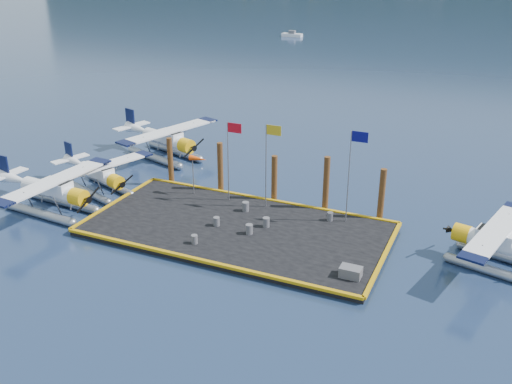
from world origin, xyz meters
TOP-DOWN VIEW (x-y plane):
  - ground at (0.00, 0.00)m, footprint 4000.00×4000.00m
  - dock at (0.00, 0.00)m, footprint 20.00×10.00m
  - dock_bumpers at (0.00, 0.00)m, footprint 20.25×10.25m
  - seaplane_a at (-13.42, -2.58)m, footprint 9.10×10.03m
  - seaplane_b at (-12.71, 1.77)m, footprint 8.25×8.78m
  - seaplane_c at (-12.19, 10.69)m, footprint 9.80×10.49m
  - seaplane_d at (16.37, 2.08)m, footprint 8.61×9.31m
  - drum_0 at (-1.32, -0.42)m, footprint 0.44×0.44m
  - drum_1 at (1.20, -0.61)m, footprint 0.47×0.47m
  - drum_2 at (1.81, 0.80)m, footprint 0.47×0.47m
  - drum_3 at (-1.42, -3.25)m, footprint 0.41×0.41m
  - drum_4 at (5.47, 3.49)m, footprint 0.43×0.43m
  - drum_5 at (-0.52, 2.52)m, footprint 0.49×0.49m
  - crate at (8.74, -3.14)m, footprint 1.23×0.82m
  - flagpole_red at (-2.29, 3.80)m, footprint 1.14×0.08m
  - flagpole_yellow at (0.70, 3.80)m, footprint 1.14×0.08m
  - flagpole_blue at (6.70, 3.80)m, footprint 1.14×0.08m
  - windsock at (-5.03, 3.80)m, footprint 1.40×0.44m
  - piling_0 at (-8.50, 5.40)m, footprint 0.44×0.44m
  - piling_1 at (-4.00, 5.40)m, footprint 0.44×0.44m
  - piling_2 at (0.50, 5.40)m, footprint 0.44×0.44m
  - piling_3 at (4.50, 5.40)m, footprint 0.44×0.44m
  - piling_4 at (8.50, 5.40)m, footprint 0.44×0.44m

SIDE VIEW (x-z plane):
  - ground at x=0.00m, z-range 0.00..0.00m
  - dock at x=0.00m, z-range 0.00..0.40m
  - dock_bumpers at x=0.00m, z-range 0.40..0.58m
  - drum_3 at x=-1.42m, z-range 0.40..0.98m
  - drum_4 at x=5.47m, z-range 0.40..1.00m
  - crate at x=8.74m, z-range 0.40..1.02m
  - drum_0 at x=-1.32m, z-range 0.40..1.02m
  - drum_2 at x=1.81m, z-range 0.40..1.06m
  - drum_1 at x=1.20m, z-range 0.40..1.06m
  - drum_5 at x=-0.52m, z-range 0.40..1.09m
  - seaplane_b at x=-12.71m, z-range -0.20..2.95m
  - seaplane_d at x=16.37m, z-range -0.21..3.09m
  - seaplane_a at x=-13.42m, z-range -0.23..3.33m
  - seaplane_c at x=-12.19m, z-range -0.24..3.51m
  - piling_2 at x=0.50m, z-range 0.00..3.80m
  - piling_0 at x=-8.50m, z-range 0.00..4.00m
  - piling_4 at x=8.50m, z-range 0.00..4.00m
  - piling_1 at x=-4.00m, z-range 0.00..4.20m
  - piling_3 at x=4.50m, z-range 0.00..4.30m
  - windsock at x=-5.03m, z-range 1.67..4.79m
  - flagpole_red at x=-2.29m, z-range 1.40..7.40m
  - flagpole_yellow at x=0.70m, z-range 1.41..7.61m
  - flagpole_blue at x=6.70m, z-range 1.44..7.94m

